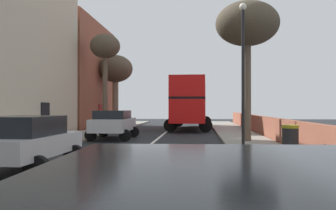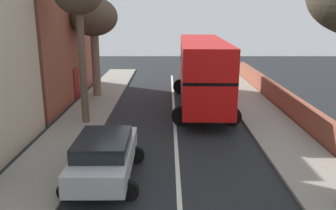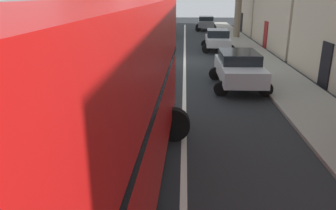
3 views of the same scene
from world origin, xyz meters
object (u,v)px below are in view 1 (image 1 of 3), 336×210
(parked_car_silver_left_0, at_px, (26,140))
(litter_bin_right, at_px, (290,142))
(street_tree_right_1, at_px, (247,26))
(street_tree_left_2, at_px, (105,50))
(parked_car_silver_left_3, at_px, (113,123))
(lamppost_right, at_px, (243,62))
(street_tree_left_0, at_px, (115,70))
(double_decker_bus, at_px, (190,101))

(parked_car_silver_left_0, xyz_separation_m, litter_bin_right, (7.80, 2.25, -0.22))
(street_tree_right_1, height_order, street_tree_left_2, street_tree_left_2)
(parked_car_silver_left_3, distance_m, lamppost_right, 8.50)
(parked_car_silver_left_3, distance_m, street_tree_left_0, 13.37)
(double_decker_bus, bearing_deg, parked_car_silver_left_0, -101.64)
(street_tree_right_1, distance_m, street_tree_left_2, 12.44)
(parked_car_silver_left_0, xyz_separation_m, street_tree_left_2, (-2.11, 16.94, 5.25))
(litter_bin_right, bearing_deg, street_tree_left_2, 124.02)
(double_decker_bus, height_order, lamppost_right, lamppost_right)
(street_tree_right_1, height_order, litter_bin_right, street_tree_right_1)
(lamppost_right, bearing_deg, litter_bin_right, -76.44)
(lamppost_right, distance_m, litter_bin_right, 5.28)
(double_decker_bus, relative_size, parked_car_silver_left_3, 2.45)
(parked_car_silver_left_0, distance_m, lamppost_right, 9.78)
(parked_car_silver_left_3, bearing_deg, lamppost_right, -31.88)
(parked_car_silver_left_3, relative_size, lamppost_right, 0.71)
(street_tree_left_2, xyz_separation_m, litter_bin_right, (9.92, -14.69, -5.47))
(street_tree_right_1, relative_size, lamppost_right, 1.12)
(litter_bin_right, bearing_deg, street_tree_right_1, 94.22)
(street_tree_left_0, bearing_deg, parked_car_silver_left_0, -83.30)
(parked_car_silver_left_0, distance_m, street_tree_left_2, 17.86)
(parked_car_silver_left_3, bearing_deg, litter_bin_right, -47.04)
(parked_car_silver_left_3, xyz_separation_m, street_tree_left_0, (-2.71, 12.38, 4.27))
(lamppost_right, bearing_deg, parked_car_silver_left_3, 148.12)
(parked_car_silver_left_0, distance_m, parked_car_silver_left_3, 10.63)
(parked_car_silver_left_3, height_order, street_tree_right_1, street_tree_right_1)
(street_tree_left_0, height_order, lamppost_right, street_tree_left_0)
(double_decker_bus, height_order, street_tree_right_1, street_tree_right_1)
(street_tree_left_0, bearing_deg, street_tree_left_2, -84.44)
(street_tree_left_0, bearing_deg, street_tree_right_1, -54.73)
(lamppost_right, relative_size, litter_bin_right, 5.59)
(parked_car_silver_left_0, bearing_deg, double_decker_bus, 78.36)
(parked_car_silver_left_3, xyz_separation_m, street_tree_right_1, (7.31, -1.79, 5.03))
(lamppost_right, bearing_deg, street_tree_left_2, 130.22)
(double_decker_bus, xyz_separation_m, parked_car_silver_left_3, (-4.20, -9.78, -1.41))
(parked_car_silver_left_0, bearing_deg, street_tree_right_1, 50.37)
(parked_car_silver_left_0, height_order, litter_bin_right, parked_car_silver_left_0)
(parked_car_silver_left_0, relative_size, street_tree_left_0, 0.63)
(street_tree_left_2, bearing_deg, litter_bin_right, -55.98)
(parked_car_silver_left_0, xyz_separation_m, parked_car_silver_left_3, (0.00, 10.63, 0.04))
(street_tree_left_2, bearing_deg, street_tree_left_0, 95.56)
(double_decker_bus, bearing_deg, lamppost_right, -79.49)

